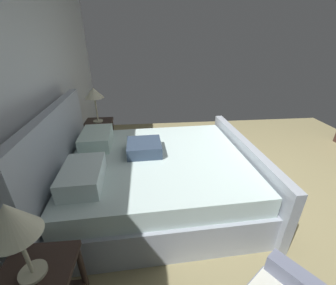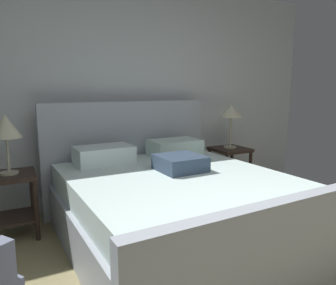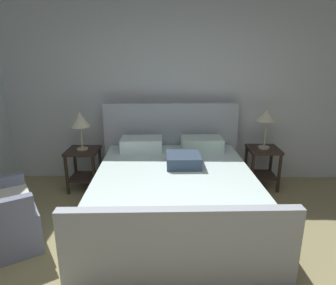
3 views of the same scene
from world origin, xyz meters
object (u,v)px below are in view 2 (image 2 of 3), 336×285
table_lamp_right (231,112)px  table_lamp_left (6,128)px  nightstand_left (11,195)px  bed (175,204)px  nightstand_right (229,163)px

table_lamp_right → table_lamp_left: table_lamp_right is taller
nightstand_left → bed: bearing=-30.7°
bed → table_lamp_left: bed is taller
bed → nightstand_right: (1.30, 0.87, 0.05)m
bed → nightstand_left: size_ratio=3.89×
nightstand_right → nightstand_left: (-2.59, -0.10, 0.00)m
table_lamp_right → bed: bearing=-146.2°
table_lamp_right → nightstand_left: 2.68m
bed → table_lamp_left: (-1.30, 0.77, 0.67)m
nightstand_right → nightstand_left: bearing=-177.7°
nightstand_left → table_lamp_left: table_lamp_left is taller
nightstand_right → table_lamp_left: table_lamp_left is taller
bed → nightstand_left: bed is taller
bed → table_lamp_left: size_ratio=4.27×
table_lamp_left → nightstand_left: bearing=-90.0°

